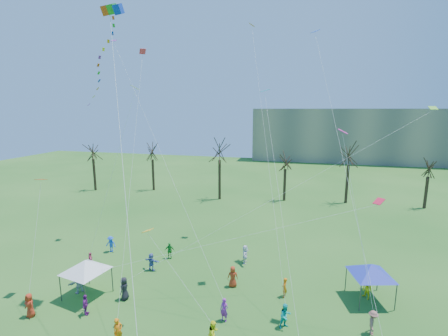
% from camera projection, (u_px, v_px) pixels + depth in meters
% --- Properties ---
extents(distant_building, '(60.00, 14.00, 15.00)m').
position_uv_depth(distant_building, '(360.00, 135.00, 89.59)').
color(distant_building, gray).
rests_on(distant_building, ground).
extents(bare_tree_row, '(71.12, 8.51, 10.37)m').
position_uv_depth(bare_tree_row, '(271.00, 161.00, 50.34)').
color(bare_tree_row, black).
rests_on(bare_tree_row, ground).
extents(big_box_kite, '(4.69, 6.42, 23.68)m').
position_uv_depth(big_box_kite, '(105.00, 63.00, 21.62)').
color(big_box_kite, '#D4410F').
rests_on(big_box_kite, ground).
extents(canopy_tent_white, '(4.08, 4.08, 3.12)m').
position_uv_depth(canopy_tent_white, '(85.00, 266.00, 24.65)').
color(canopy_tent_white, '#3F3F44').
rests_on(canopy_tent_white, ground).
extents(canopy_tent_blue, '(3.96, 3.96, 3.07)m').
position_uv_depth(canopy_tent_blue, '(371.00, 270.00, 24.12)').
color(canopy_tent_blue, '#3F3F44').
rests_on(canopy_tent_blue, ground).
extents(festival_crowd, '(25.64, 14.62, 1.85)m').
position_uv_depth(festival_crowd, '(196.00, 289.00, 24.58)').
color(festival_crowd, red).
rests_on(festival_crowd, ground).
extents(small_kites_aloft, '(30.88, 19.31, 33.12)m').
position_uv_depth(small_kites_aloft, '(224.00, 114.00, 25.70)').
color(small_kites_aloft, '#F4530C').
rests_on(small_kites_aloft, ground).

